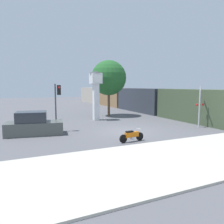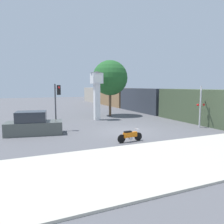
# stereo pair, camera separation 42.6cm
# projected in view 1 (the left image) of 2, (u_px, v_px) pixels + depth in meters

# --- Properties ---
(ground_plane) EXTENTS (120.00, 120.00, 0.00)m
(ground_plane) POSITION_uv_depth(u_px,v_px,m) (127.00, 131.00, 18.12)
(ground_plane) COLOR #56565B
(sidewalk_strip) EXTENTS (36.00, 6.00, 0.10)m
(sidewalk_strip) POSITION_uv_depth(u_px,v_px,m) (190.00, 155.00, 11.65)
(sidewalk_strip) COLOR #BCB7A8
(sidewalk_strip) RESTS_ON ground_plane
(motorcycle) EXTENTS (1.92, 0.42, 0.85)m
(motorcycle) POSITION_uv_depth(u_px,v_px,m) (132.00, 136.00, 14.67)
(motorcycle) COLOR black
(motorcycle) RESTS_ON ground_plane
(clock_tower) EXTENTS (1.37, 1.37, 5.35)m
(clock_tower) POSITION_uv_depth(u_px,v_px,m) (96.00, 88.00, 23.81)
(clock_tower) COLOR white
(clock_tower) RESTS_ON ground_plane
(freight_train) EXTENTS (2.80, 42.42, 3.40)m
(freight_train) POSITION_uv_depth(u_px,v_px,m) (125.00, 98.00, 37.27)
(freight_train) COLOR #425138
(freight_train) RESTS_ON ground_plane
(traffic_light) EXTENTS (0.50, 0.35, 3.91)m
(traffic_light) POSITION_uv_depth(u_px,v_px,m) (57.00, 99.00, 17.86)
(traffic_light) COLOR #47474C
(traffic_light) RESTS_ON ground_plane
(railroad_crossing_signal) EXTENTS (0.90, 0.82, 3.76)m
(railroad_crossing_signal) POSITION_uv_depth(u_px,v_px,m) (200.00, 105.00, 19.71)
(railroad_crossing_signal) COLOR #B7B7BC
(railroad_crossing_signal) RESTS_ON ground_plane
(street_tree) EXTENTS (4.33, 4.33, 6.92)m
(street_tree) POSITION_uv_depth(u_px,v_px,m) (109.00, 78.00, 27.03)
(street_tree) COLOR brown
(street_tree) RESTS_ON ground_plane
(parked_car) EXTENTS (4.45, 2.50, 1.80)m
(parked_car) POSITION_uv_depth(u_px,v_px,m) (34.00, 125.00, 16.72)
(parked_car) COLOR #4C514C
(parked_car) RESTS_ON ground_plane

